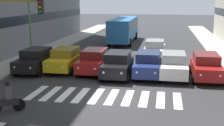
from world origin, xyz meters
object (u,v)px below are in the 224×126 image
object	(u,v)px
car_3	(118,64)
car_row2_0	(155,49)
car_6	(36,60)
bus_behind_traffic	(124,27)
motorcycle_with_rider	(7,99)
car_4	(94,61)
car_5	(65,59)
street_lamp_right	(34,4)
car_1	(173,65)
car_2	(148,64)
car_0	(206,66)

from	to	relation	value
car_3	car_row2_0	xyz separation A→B (m)	(-2.31, -6.74, 0.00)
car_3	car_6	world-z (taller)	same
bus_behind_traffic	motorcycle_with_rider	xyz separation A→B (m)	(2.25, 24.62, -1.21)
car_4	car_5	distance (m)	2.30
street_lamp_right	car_1	bearing A→B (deg)	163.78
car_3	street_lamp_right	size ratio (longest dim) A/B	0.56
car_1	car_4	xyz separation A→B (m)	(5.75, -0.49, 0.00)
car_row2_0	bus_behind_traffic	bearing A→B (deg)	-67.44
car_2	car_3	distance (m)	2.13
car_4	street_lamp_right	distance (m)	7.62
car_1	car_row2_0	bearing A→B (deg)	-76.47
motorcycle_with_rider	car_2	bearing A→B (deg)	-127.57
car_3	car_0	bearing A→B (deg)	-176.18
car_2	car_row2_0	bearing A→B (deg)	-92.05
car_6	motorcycle_with_rider	xyz separation A→B (m)	(-2.13, 8.13, -0.24)
car_0	car_2	xyz separation A→B (m)	(3.93, -0.03, 0.00)
motorcycle_with_rider	bus_behind_traffic	bearing A→B (deg)	-95.22
car_row2_0	street_lamp_right	size ratio (longest dim) A/B	0.56
car_3	car_5	distance (m)	4.35
car_row2_0	car_3	bearing A→B (deg)	71.10
car_3	car_1	bearing A→B (deg)	-173.88
car_3	car_6	size ratio (longest dim) A/B	1.00
car_4	bus_behind_traffic	bearing A→B (deg)	-90.00
street_lamp_right	car_4	bearing A→B (deg)	153.64
car_1	car_5	distance (m)	8.07
bus_behind_traffic	car_1	bearing A→B (deg)	109.21
car_row2_0	car_1	bearing A→B (deg)	103.53
motorcycle_with_rider	car_4	bearing A→B (deg)	-104.66
car_6	street_lamp_right	xyz separation A→B (m)	(1.39, -3.33, 4.09)
car_4	bus_behind_traffic	size ratio (longest dim) A/B	0.42
car_5	car_row2_0	world-z (taller)	same
car_5	motorcycle_with_rider	size ratio (longest dim) A/B	2.83
car_2	bus_behind_traffic	world-z (taller)	bus_behind_traffic
car_5	car_6	xyz separation A→B (m)	(2.09, 0.66, 0.00)
car_2	car_5	world-z (taller)	same
car_6	car_row2_0	bearing A→B (deg)	-143.77
car_3	car_row2_0	size ratio (longest dim) A/B	1.00
bus_behind_traffic	motorcycle_with_rider	bearing A→B (deg)	84.78
car_0	street_lamp_right	size ratio (longest dim) A/B	0.56
car_3	street_lamp_right	world-z (taller)	street_lamp_right
car_1	bus_behind_traffic	xyz separation A→B (m)	(5.75, -16.51, 0.97)
car_1	car_row2_0	distance (m)	6.51
car_6	car_row2_0	world-z (taller)	same
car_0	car_3	bearing A→B (deg)	3.82
car_0	street_lamp_right	xyz separation A→B (m)	(13.70, -3.36, 4.09)
car_2	car_6	size ratio (longest dim) A/B	1.00
car_1	car_6	world-z (taller)	same
car_3	bus_behind_traffic	xyz separation A→B (m)	(1.92, -16.92, 0.97)
car_2	car_6	bearing A→B (deg)	-0.01
car_6	motorcycle_with_rider	bearing A→B (deg)	104.69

